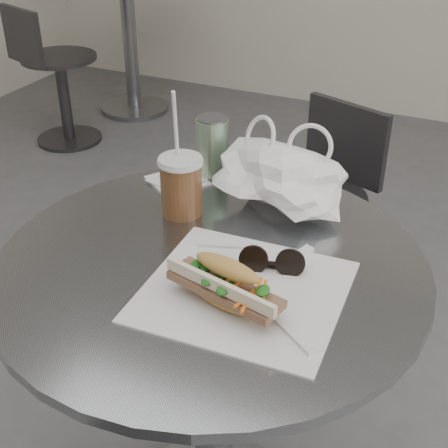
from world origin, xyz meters
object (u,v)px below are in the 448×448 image
at_px(chair_far, 313,227).
at_px(sunglasses, 272,263).
at_px(cafe_table, 212,374).
at_px(drink_can, 212,147).
at_px(iced_coffee, 181,185).
at_px(banh_mi, 226,285).
at_px(bg_chair, 55,84).
at_px(bg_table, 129,32).

relative_size(chair_far, sunglasses, 6.16).
distance_m(cafe_table, drink_can, 0.47).
distance_m(cafe_table, iced_coffee, 0.38).
xyz_separation_m(chair_far, banh_mi, (0.14, -0.97, 0.47)).
height_order(bg_chair, iced_coffee, iced_coffee).
relative_size(chair_far, bg_chair, 0.96).
bearing_deg(sunglasses, chair_far, 86.26).
height_order(iced_coffee, sunglasses, iced_coffee).
bearing_deg(bg_chair, sunglasses, -23.49).
distance_m(sunglasses, drink_can, 0.38).
height_order(banh_mi, drink_can, drink_can).
bearing_deg(banh_mi, bg_table, 138.84).
xyz_separation_m(banh_mi, iced_coffee, (-0.20, 0.23, 0.02)).
xyz_separation_m(cafe_table, bg_chair, (-1.69, 1.63, -0.14)).
height_order(cafe_table, iced_coffee, iced_coffee).
bearing_deg(banh_mi, bg_chair, 148.38).
relative_size(cafe_table, chair_far, 1.10).
bearing_deg(bg_table, iced_coffee, -54.59).
distance_m(banh_mi, iced_coffee, 0.31).
xyz_separation_m(bg_table, sunglasses, (1.71, -2.19, 0.29)).
height_order(cafe_table, bg_table, same).
relative_size(banh_mi, sunglasses, 2.23).
height_order(banh_mi, sunglasses, banh_mi).
height_order(iced_coffee, drink_can, iced_coffee).
bearing_deg(chair_far, drink_can, 102.49).
xyz_separation_m(bg_chair, iced_coffee, (1.57, -1.50, 0.48)).
bearing_deg(drink_can, bg_table, 127.47).
relative_size(bg_chair, drink_can, 5.37).
bearing_deg(sunglasses, cafe_table, 170.27).
relative_size(cafe_table, sunglasses, 6.75).
height_order(bg_chair, drink_can, drink_can).
bearing_deg(sunglasses, bg_table, 112.75).
xyz_separation_m(bg_table, bg_chair, (-0.09, -0.57, -0.14)).
xyz_separation_m(cafe_table, iced_coffee, (-0.12, 0.12, 0.34)).
relative_size(cafe_table, drink_can, 5.67).
bearing_deg(iced_coffee, sunglasses, -25.92).
xyz_separation_m(cafe_table, banh_mi, (0.08, -0.10, 0.31)).
bearing_deg(sunglasses, bg_chair, 122.84).
bearing_deg(chair_far, iced_coffee, 105.69).
relative_size(chair_far, drink_can, 5.17).
distance_m(bg_table, banh_mi, 2.87).
xyz_separation_m(chair_far, drink_can, (-0.08, -0.57, 0.50)).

